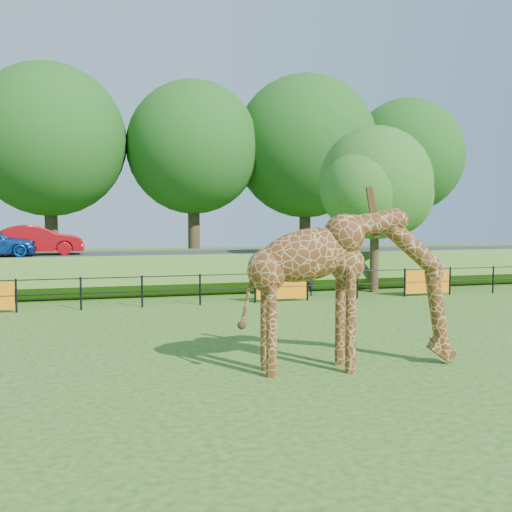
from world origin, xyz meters
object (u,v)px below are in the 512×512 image
object	(u,v)px
car_red	(36,240)
tree_east	(377,188)
giraffe	(352,289)
visitor	(308,278)

from	to	relation	value
car_red	tree_east	xyz separation A→B (m)	(13.66, -5.14, 2.21)
giraffe	visitor	size ratio (longest dim) A/B	3.27
visitor	giraffe	bearing A→B (deg)	84.74
giraffe	tree_east	world-z (taller)	tree_east
visitor	tree_east	size ratio (longest dim) A/B	0.21
giraffe	car_red	xyz separation A→B (m)	(-7.65, 15.86, 0.43)
visitor	tree_east	distance (m)	4.75
car_red	tree_east	bearing A→B (deg)	-116.66
tree_east	giraffe	bearing A→B (deg)	-119.26
giraffe	car_red	distance (m)	17.62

